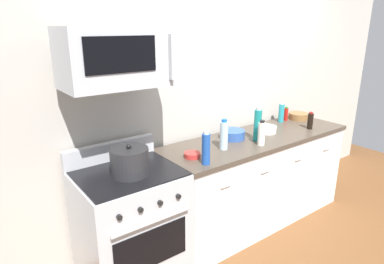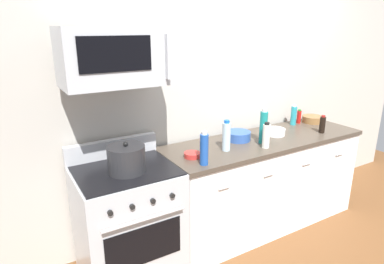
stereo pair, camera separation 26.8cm
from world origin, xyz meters
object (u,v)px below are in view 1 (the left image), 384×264
Objects in this scene: range_oven at (131,225)px; bowl_red_small at (192,155)px; bottle_soy_sauce_dark at (310,121)px; bowl_blue_mixing at (233,134)px; bowl_wooden_salad at (298,116)px; bottle_water_clear at (224,135)px; bottle_sparkling_teal at (258,125)px; bottle_dish_soap at (281,113)px; bottle_vinegar_white at (262,133)px; bottle_soda_blue at (206,148)px; stockpot at (130,161)px; bottle_hot_sauce_red at (286,114)px; microwave at (117,57)px; bowl_white_ceramic at (267,129)px.

range_oven is 0.73m from bowl_red_small.
bottle_soy_sauce_dark is 1.33× the size of bowl_red_small.
bowl_wooden_salad is (1.09, 0.06, -0.01)m from bowl_blue_mixing.
bottle_sparkling_teal is (0.40, -0.02, 0.03)m from bottle_water_clear.
bottle_vinegar_white reaches higher than bottle_dish_soap.
stockpot is at bearing 162.61° from bottle_soda_blue.
bottle_hot_sauce_red is 0.56× the size of stockpot.
stockpot is (-1.30, 0.03, -0.05)m from bottle_sparkling_teal.
bottle_vinegar_white is at bearing -10.75° from microwave.
range_oven is at bearing 171.26° from bottle_vinegar_white.
microwave reaches higher than bottle_vinegar_white.
bottle_soda_blue reaches higher than bottle_dish_soap.
microwave is 1.45m from bottle_vinegar_white.
bowl_red_small is 0.49× the size of stockpot.
bottle_water_clear reaches higher than bottle_vinegar_white.
bottle_vinegar_white is at bearing -145.91° from bowl_white_ceramic.
bottle_hot_sauce_red is 0.17m from bowl_wooden_salad.
bottle_dish_soap is 0.84m from bowl_blue_mixing.
bottle_soda_blue is (-0.67, -0.04, 0.02)m from bottle_vinegar_white.
range_oven is 3.95× the size of bottle_soda_blue.
bottle_dish_soap reaches higher than bottle_soy_sauce_dark.
bottle_dish_soap is at bearing 13.55° from bottle_water_clear.
bottle_water_clear reaches higher than bowl_wooden_salad.
bottle_sparkling_teal is 1.20× the size of bottle_soda_blue.
bowl_red_small is (-1.43, -0.25, -0.08)m from bottle_dish_soap.
bottle_soda_blue reaches higher than bowl_white_ceramic.
bottle_soy_sauce_dark is 1.46m from bottle_soda_blue.
bottle_soy_sauce_dark is 0.50m from bowl_white_ceramic.
bottle_vinegar_white reaches higher than bottle_hot_sauce_red.
bottle_soda_blue is at bearing -153.74° from bottle_water_clear.
bottle_water_clear and bottle_soda_blue have the same top height.
bowl_wooden_salad is (0.26, -0.04, -0.07)m from bottle_dish_soap.
bottle_hot_sauce_red is (2.09, 0.21, 0.52)m from range_oven.
bottle_water_clear is 1.13m from bottle_soy_sauce_dark.
bowl_wooden_salad is 2.26m from stockpot.
microwave reaches higher than bottle_dish_soap.
range_oven is 5.91× the size of bottle_soy_sauce_dark.
bowl_blue_mixing is at bearing -176.97° from bowl_wooden_salad.
bottle_soda_blue is 0.68m from bowl_blue_mixing.
range_oven is 3.95× the size of bottle_water_clear.
bottle_vinegar_white is (-0.76, -0.39, 0.00)m from bottle_dish_soap.
bottle_soda_blue is at bearing -151.10° from bowl_blue_mixing.
bottle_vinegar_white is at bearing 3.36° from bottle_soda_blue.
bowl_wooden_salad is (0.16, -0.05, -0.03)m from bottle_hot_sauce_red.
bowl_red_small is at bearing 178.13° from bottle_water_clear.
bowl_white_ceramic is (0.41, -0.06, -0.01)m from bowl_blue_mixing.
bottle_water_clear reaches higher than bowl_red_small.
bottle_soy_sauce_dark is 0.93× the size of bowl_white_ceramic.
bowl_wooden_salad is at bearing 10.17° from bowl_white_ceramic.
bottle_vinegar_white is at bearing -161.17° from bowl_wooden_salad.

